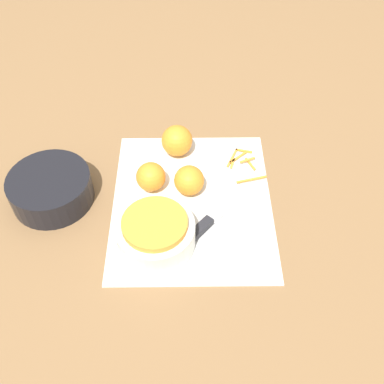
# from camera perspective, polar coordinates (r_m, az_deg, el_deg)

# --- Properties ---
(ground_plane) EXTENTS (4.00, 4.00, 0.00)m
(ground_plane) POSITION_cam_1_polar(r_m,az_deg,el_deg) (0.99, 0.00, -1.36)
(ground_plane) COLOR olive
(cutting_board) EXTENTS (0.42, 0.35, 0.01)m
(cutting_board) POSITION_cam_1_polar(r_m,az_deg,el_deg) (0.99, 0.00, -1.25)
(cutting_board) COLOR silver
(cutting_board) RESTS_ON ground_plane
(bowl_speckled) EXTENTS (0.16, 0.16, 0.07)m
(bowl_speckled) POSITION_cam_1_polar(r_m,az_deg,el_deg) (0.90, -4.65, -5.20)
(bowl_speckled) COLOR silver
(bowl_speckled) RESTS_ON cutting_board
(bowl_dark) EXTENTS (0.18, 0.18, 0.07)m
(bowl_dark) POSITION_cam_1_polar(r_m,az_deg,el_deg) (1.02, -17.47, 0.42)
(bowl_dark) COLOR black
(bowl_dark) RESTS_ON ground_plane
(knife) EXTENTS (0.19, 0.17, 0.02)m
(knife) POSITION_cam_1_polar(r_m,az_deg,el_deg) (0.94, 1.45, -4.37)
(knife) COLOR #232328
(knife) RESTS_ON cutting_board
(orange_left) EXTENTS (0.07, 0.07, 0.07)m
(orange_left) POSITION_cam_1_polar(r_m,az_deg,el_deg) (1.07, -1.92, 6.54)
(orange_left) COLOR orange
(orange_left) RESTS_ON cutting_board
(orange_right) EXTENTS (0.07, 0.07, 0.07)m
(orange_right) POSITION_cam_1_polar(r_m,az_deg,el_deg) (1.00, -5.25, 1.93)
(orange_right) COLOR orange
(orange_right) RESTS_ON cutting_board
(orange_back) EXTENTS (0.07, 0.07, 0.07)m
(orange_back) POSITION_cam_1_polar(r_m,az_deg,el_deg) (0.98, -0.37, 1.48)
(orange_back) COLOR orange
(orange_back) RESTS_ON cutting_board
(peel_pile) EXTENTS (0.12, 0.09, 0.01)m
(peel_pile) POSITION_cam_1_polar(r_m,az_deg,el_deg) (1.07, 6.42, 3.72)
(peel_pile) COLOR orange
(peel_pile) RESTS_ON cutting_board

